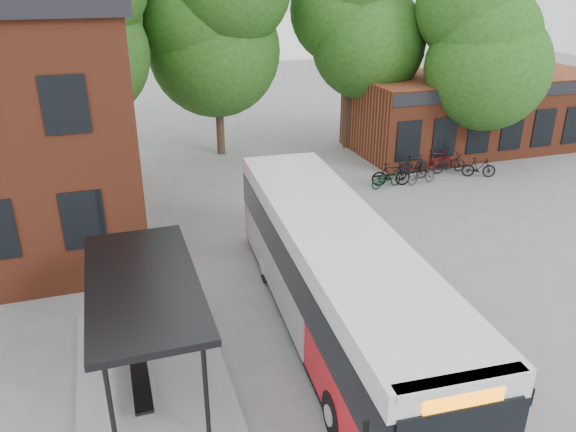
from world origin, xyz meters
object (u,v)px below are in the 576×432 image
object	(u,v)px
bicycle_2	(412,171)
bicycle_4	(421,176)
bicycle_3	(414,163)
bicycle_5	(436,160)
bus_shelter	(148,334)
bicycle_0	(386,179)
bicycle_7	(479,167)
bicycle_6	(449,163)
bicycle_1	(391,174)
city_bus	(334,280)

from	to	relation	value
bicycle_2	bicycle_4	bearing A→B (deg)	-164.29
bicycle_3	bicycle_5	xyz separation A→B (m)	(1.21, -0.01, 0.07)
bus_shelter	bicycle_2	size ratio (longest dim) A/B	4.49
bicycle_2	bus_shelter	bearing A→B (deg)	134.86
bicycle_3	bus_shelter	bearing A→B (deg)	133.41
bicycle_0	bicycle_7	distance (m)	4.91
bicycle_6	bicycle_3	bearing A→B (deg)	69.31
bicycle_2	bicycle_6	xyz separation A→B (m)	(2.25, 0.31, 0.07)
bus_shelter	bicycle_3	xyz separation A→B (m)	(13.88, 11.90, -1.00)
bus_shelter	bicycle_4	xyz separation A→B (m)	(13.35, 10.31, -1.05)
bicycle_1	bicycle_7	xyz separation A→B (m)	(4.59, -0.24, -0.06)
bicycle_1	bicycle_2	world-z (taller)	bicycle_1
bicycle_4	bicycle_2	bearing A→B (deg)	1.28
bicycle_5	city_bus	bearing A→B (deg)	158.22
bicycle_4	bicycle_7	xyz separation A→B (m)	(3.11, -0.03, 0.08)
bicycle_0	bicycle_6	distance (m)	4.03
bicycle_4	bicycle_7	world-z (taller)	bicycle_7
bicycle_0	bicycle_7	world-z (taller)	bicycle_7
bus_shelter	city_bus	world-z (taller)	city_bus
bicycle_4	bicycle_6	xyz separation A→B (m)	(2.12, 1.00, 0.08)
bus_shelter	bicycle_0	bearing A→B (deg)	41.89
bicycle_0	bicycle_3	world-z (taller)	bicycle_3
bicycle_1	bicycle_7	world-z (taller)	bicycle_1
bus_shelter	bicycle_0	distance (m)	15.56
bicycle_0	bicycle_3	xyz separation A→B (m)	(2.32, 1.53, 0.02)
city_bus	bicycle_0	size ratio (longest dim) A/B	7.68
city_bus	bicycle_2	size ratio (longest dim) A/B	8.06
bicycle_3	bicycle_6	size ratio (longest dim) A/B	0.81
bicycle_0	bicycle_1	size ratio (longest dim) A/B	0.90
bicycle_7	bicycle_5	bearing A→B (deg)	64.06
bus_shelter	bicycle_6	distance (m)	19.19
city_bus	bicycle_6	world-z (taller)	city_bus
city_bus	bicycle_2	world-z (taller)	city_bus
bus_shelter	bicycle_7	xyz separation A→B (m)	(16.47, 10.28, -0.97)
bicycle_2	bicycle_7	size ratio (longest dim) A/B	0.97
bicycle_0	bicycle_2	world-z (taller)	bicycle_0
bicycle_5	bicycle_6	distance (m)	0.70
bicycle_1	bicycle_3	xyz separation A→B (m)	(2.00, 1.38, -0.10)
bicycle_6	bicycle_5	bearing A→B (deg)	33.16
bicycle_4	bicycle_0	bearing A→B (deg)	78.74
bus_shelter	bicycle_6	xyz separation A→B (m)	(15.47, 11.30, -0.97)
bicycle_3	bicycle_5	size ratio (longest dim) A/B	0.86
bicycle_0	bicycle_6	bearing A→B (deg)	-86.50
bicycle_4	city_bus	bearing A→B (deg)	129.37
bicycle_4	bicycle_5	world-z (taller)	bicycle_5
bicycle_1	bicycle_4	bearing A→B (deg)	-84.61
city_bus	bicycle_7	size ratio (longest dim) A/B	7.86
bicycle_5	bicycle_6	world-z (taller)	bicycle_5
bicycle_1	bicycle_0	bearing A→B (deg)	128.73
bicycle_4	bicycle_6	world-z (taller)	bicycle_6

